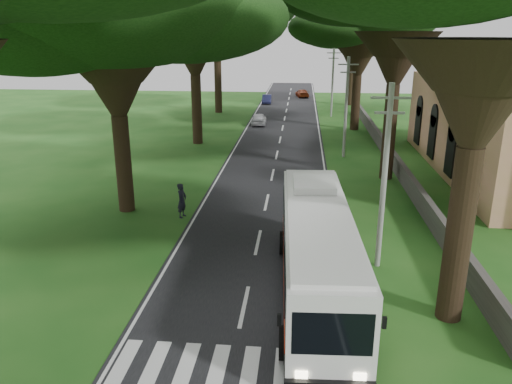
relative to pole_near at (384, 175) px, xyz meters
The scene contains 16 objects.
ground 9.15m from the pole_near, 132.51° to the right, with size 140.00×140.00×0.00m, color #1B4D16.
road 20.21m from the pole_near, 106.14° to the left, with size 8.00×120.00×0.04m, color black.
crosswalk 10.57m from the pole_near, 124.51° to the right, with size 8.00×3.00×0.01m, color silver.
property_wall 18.68m from the pole_near, 79.00° to the left, with size 0.35×50.00×1.20m, color #383533.
pole_near is the anchor object (origin of this frame).
pole_mid 20.00m from the pole_near, 90.00° to the left, with size 1.60×0.24×8.00m.
pole_far 40.00m from the pole_near, 90.00° to the left, with size 1.60×0.24×8.00m.
tree_l_mida 16.31m from the pole_near, 156.04° to the left, with size 15.32×15.32×14.42m.
tree_l_far 45.06m from the pole_near, 108.43° to the left, with size 15.68×15.68×16.00m.
tree_r_midb 32.82m from the pole_near, 86.42° to the left, with size 12.93×12.93×14.10m.
tree_r_far 50.48m from the pole_near, 86.57° to the left, with size 12.91×12.91×13.34m.
coach_bus 4.58m from the pole_near, 134.77° to the right, with size 3.23×12.14×3.55m.
distant_car_a 34.83m from the pole_near, 103.63° to the left, with size 1.53×3.81×1.30m, color #AFAEB3.
distant_car_b 51.32m from the pole_near, 99.56° to the left, with size 1.24×3.55×1.17m, color navy.
distant_car_c 58.04m from the pole_near, 93.48° to the left, with size 1.63×4.02×1.17m, color maroon.
pedestrian 11.71m from the pole_near, 152.78° to the left, with size 0.71×0.47×1.95m, color black.
Camera 1 is at (1.96, -14.49, 10.01)m, focal length 35.00 mm.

